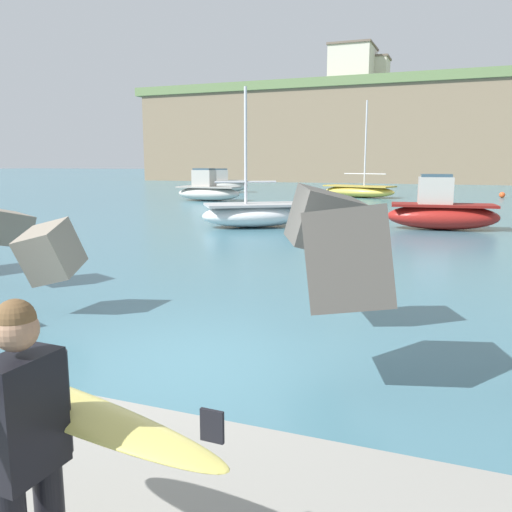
{
  "coord_description": "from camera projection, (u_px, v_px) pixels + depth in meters",
  "views": [
    {
      "loc": [
        3.21,
        -6.03,
        2.63
      ],
      "look_at": [
        0.66,
        0.5,
        1.4
      ],
      "focal_mm": 37.29,
      "sensor_mm": 36.0,
      "label": 1
    }
  ],
  "objects": [
    {
      "name": "station_building_east",
      "position": [
        363.0,
        75.0,
        83.2
      ],
      "size": [
        7.97,
        4.77,
        5.12
      ],
      "color": "beige",
      "rests_on": "headland_bluff"
    },
    {
      "name": "station_building_central",
      "position": [
        353.0,
        68.0,
        80.22
      ],
      "size": [
        6.42,
        7.83,
        6.33
      ],
      "color": "beige",
      "rests_on": "headland_bluff"
    },
    {
      "name": "boat_mid_right",
      "position": [
        441.0,
        212.0,
        21.14
      ],
      "size": [
        4.48,
        2.13,
        2.2
      ],
      "color": "maroon",
      "rests_on": "ground"
    },
    {
      "name": "surfer_with_board",
      "position": [
        37.0,
        436.0,
        2.67
      ],
      "size": [
        2.1,
        1.18,
        1.78
      ],
      "color": "black",
      "rests_on": "walkway_path"
    },
    {
      "name": "mooring_buoy_inner",
      "position": [
        502.0,
        195.0,
        40.41
      ],
      "size": [
        0.44,
        0.44,
        0.44
      ],
      "color": "#E54C1E",
      "rests_on": "ground"
    },
    {
      "name": "ground_plane",
      "position": [
        197.0,
        361.0,
        7.14
      ],
      "size": [
        400.0,
        400.0,
        0.0
      ],
      "primitive_type": "plane",
      "color": "#42707F"
    },
    {
      "name": "breakwater_jetty",
      "position": [
        178.0,
        245.0,
        8.86
      ],
      "size": [
        30.98,
        6.52,
        2.74
      ],
      "color": "#4C4944",
      "rests_on": "ground"
    },
    {
      "name": "headland_bluff",
      "position": [
        493.0,
        133.0,
        76.3
      ],
      "size": [
        99.62,
        31.28,
        13.6
      ],
      "color": "#847056",
      "rests_on": "ground"
    },
    {
      "name": "boat_near_right",
      "position": [
        253.0,
        214.0,
        22.0
      ],
      "size": [
        4.68,
        4.08,
        5.62
      ],
      "color": "white",
      "rests_on": "ground"
    },
    {
      "name": "boat_near_left",
      "position": [
        208.0,
        190.0,
        37.17
      ],
      "size": [
        4.65,
        1.97,
        2.26
      ],
      "color": "beige",
      "rests_on": "ground"
    },
    {
      "name": "boat_mid_centre",
      "position": [
        359.0,
        191.0,
        40.98
      ],
      "size": [
        6.21,
        3.83,
        7.23
      ],
      "color": "#EAC64C",
      "rests_on": "ground"
    },
    {
      "name": "boat_mid_left",
      "position": [
        224.0,
        184.0,
        47.76
      ],
      "size": [
        4.53,
        3.44,
        2.13
      ],
      "color": "beige",
      "rests_on": "ground"
    }
  ]
}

